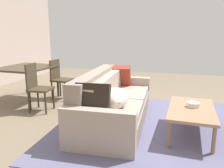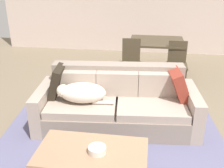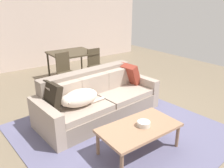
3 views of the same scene
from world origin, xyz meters
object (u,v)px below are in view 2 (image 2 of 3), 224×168
Objects in this scene: dog_on_left_cushion at (81,93)px; throw_pillow_by_left_arm at (57,82)px; dining_chair_near_right at (177,62)px; bowl_on_coffee_table at (97,150)px; dining_chair_near_left at (131,60)px; throw_pillow_by_right_arm at (179,85)px; couch at (117,104)px; coffee_table at (92,154)px; dining_table at (157,44)px.

throw_pillow_by_left_arm is (-0.42, 0.17, 0.07)m from dog_on_left_cushion.
throw_pillow_by_left_arm is at bearing -137.50° from dining_chair_near_right.
dining_chair_near_left is (0.12, 2.85, 0.06)m from bowl_on_coffee_table.
throw_pillow_by_right_arm reaches higher than dog_on_left_cushion.
couch is at bearing 17.69° from dog_on_left_cushion.
throw_pillow_by_right_arm is 0.47× the size of dining_chair_near_left.
throw_pillow_by_left_arm is 1.04× the size of throw_pillow_by_right_arm.
dog_on_left_cushion is at bearing -22.58° from throw_pillow_by_left_arm.
bowl_on_coffee_table is at bearing -73.00° from dog_on_left_cushion.
dog_on_left_cushion reaches higher than coffee_table.
throw_pillow_by_right_arm is 1.48m from dining_chair_near_right.
dining_table is (-0.32, 2.04, 0.07)m from throw_pillow_by_right_arm.
throw_pillow_by_right_arm is 0.38× the size of coffee_table.
throw_pillow_by_left_arm is at bearing -174.82° from throw_pillow_by_right_arm.
coffee_table is 1.02× the size of dining_table.
bowl_on_coffee_table is at bearing -19.60° from coffee_table.
dog_on_left_cushion is 1.19m from bowl_on_coffee_table.
throw_pillow_by_left_arm reaches higher than couch.
coffee_table is at bearing -101.05° from dining_table.
couch is at bearing -119.91° from dining_chair_near_right.
dining_chair_near_right reaches higher than coffee_table.
dining_table is (0.57, 2.17, 0.38)m from couch.
bowl_on_coffee_table is 2.85m from dining_chair_near_left.
throw_pillow_by_right_arm is at bearing -81.17° from dining_table.
dining_table reaches higher than bowl_on_coffee_table.
dining_chair_near_left is (0.18, 2.82, 0.14)m from coffee_table.
throw_pillow_by_left_arm is 0.40× the size of dining_table.
coffee_table is 0.10m from bowl_on_coffee_table.
dog_on_left_cushion is 0.46m from throw_pillow_by_left_arm.
couch is 5.46× the size of throw_pillow_by_right_arm.
dining_chair_near_right reaches higher than throw_pillow_by_right_arm.
dining_chair_near_left is at bearing 81.83° from couch.
coffee_table is 1.26× the size of dining_chair_near_left.
couch reaches higher than bowl_on_coffee_table.
dining_chair_near_right reaches higher than bowl_on_coffee_table.
throw_pillow_by_right_arm is at bearing -67.29° from dining_chair_near_left.
dining_chair_near_left reaches higher than dining_chair_near_right.
dining_chair_near_left is (-0.81, 1.42, -0.12)m from throw_pillow_by_right_arm.
bowl_on_coffee_table is at bearing -96.86° from couch.
dining_table is at bearing 80.01° from bowl_on_coffee_table.
dining_table reaches higher than coffee_table.
throw_pillow_by_left_arm reaches higher than coffee_table.
dog_on_left_cushion is 1.42m from throw_pillow_by_right_arm.
throw_pillow_by_right_arm reaches higher than dining_table.
dog_on_left_cushion is at bearing -113.97° from dining_table.
dining_table is (1.47, 2.21, 0.07)m from throw_pillow_by_left_arm.
throw_pillow_by_left_arm is 2.49m from dining_chair_near_right.
dining_table is at bearing 44.75° from dining_chair_near_left.
dog_on_left_cushion is 0.88× the size of dining_chair_near_left.
dining_table is at bearing 78.95° from coffee_table.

